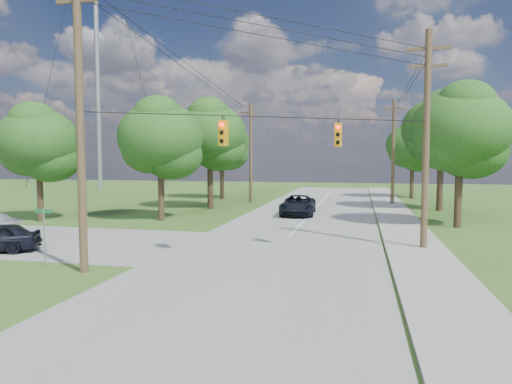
% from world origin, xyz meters
% --- Properties ---
extents(ground, '(140.00, 140.00, 0.00)m').
position_xyz_m(ground, '(0.00, 0.00, 0.00)').
color(ground, '#3B591D').
rests_on(ground, ground).
extents(main_road, '(10.00, 100.00, 0.03)m').
position_xyz_m(main_road, '(2.00, 5.00, 0.01)').
color(main_road, gray).
rests_on(main_road, ground).
extents(sidewalk_east, '(2.60, 100.00, 0.12)m').
position_xyz_m(sidewalk_east, '(8.70, 5.00, 0.06)').
color(sidewalk_east, '#98968E').
rests_on(sidewalk_east, ground).
extents(pole_sw, '(2.00, 0.32, 12.00)m').
position_xyz_m(pole_sw, '(-4.60, 0.40, 6.23)').
color(pole_sw, brown).
rests_on(pole_sw, ground).
extents(pole_ne, '(2.00, 0.32, 10.50)m').
position_xyz_m(pole_ne, '(8.90, 8.00, 5.47)').
color(pole_ne, brown).
rests_on(pole_ne, ground).
extents(pole_north_e, '(2.00, 0.32, 10.00)m').
position_xyz_m(pole_north_e, '(8.90, 30.00, 5.13)').
color(pole_north_e, brown).
rests_on(pole_north_e, ground).
extents(pole_north_w, '(2.00, 0.32, 10.00)m').
position_xyz_m(pole_north_w, '(-5.00, 30.00, 5.13)').
color(pole_north_w, brown).
rests_on(pole_north_w, ground).
extents(power_lines, '(13.93, 29.62, 4.93)m').
position_xyz_m(power_lines, '(1.50, 11.54, 9.15)').
color(power_lines, black).
rests_on(power_lines, ground).
extents(traffic_signals, '(4.91, 3.27, 1.05)m').
position_xyz_m(traffic_signals, '(2.55, 4.43, 5.50)').
color(traffic_signals, orange).
rests_on(traffic_signals, ground).
extents(radio_mast, '(0.70, 0.70, 45.00)m').
position_xyz_m(radio_mast, '(-32.00, 46.00, 22.50)').
color(radio_mast, '#919597').
rests_on(radio_mast, ground).
extents(tree_w_near, '(6.00, 6.00, 8.40)m').
position_xyz_m(tree_w_near, '(-8.00, 15.00, 5.92)').
color(tree_w_near, '#443022').
rests_on(tree_w_near, ground).
extents(tree_w_mid, '(6.40, 6.40, 9.22)m').
position_xyz_m(tree_w_mid, '(-7.00, 23.00, 6.58)').
color(tree_w_mid, '#443022').
rests_on(tree_w_mid, ground).
extents(tree_w_far, '(6.00, 6.00, 8.73)m').
position_xyz_m(tree_w_far, '(-9.00, 33.00, 6.25)').
color(tree_w_far, '#443022').
rests_on(tree_w_far, ground).
extents(tree_e_near, '(6.20, 6.20, 8.81)m').
position_xyz_m(tree_e_near, '(12.00, 16.00, 6.25)').
color(tree_e_near, '#443022').
rests_on(tree_e_near, ground).
extents(tree_e_mid, '(6.60, 6.60, 9.64)m').
position_xyz_m(tree_e_mid, '(12.50, 26.00, 6.91)').
color(tree_e_mid, '#443022').
rests_on(tree_e_mid, ground).
extents(tree_e_far, '(5.80, 5.80, 8.32)m').
position_xyz_m(tree_e_far, '(11.50, 38.00, 5.92)').
color(tree_e_far, '#443022').
rests_on(tree_e_far, ground).
extents(tree_cross_n, '(5.60, 5.60, 7.91)m').
position_xyz_m(tree_cross_n, '(-16.00, 12.50, 5.59)').
color(tree_cross_n, '#443022').
rests_on(tree_cross_n, ground).
extents(car_main_north, '(2.77, 5.61, 1.53)m').
position_xyz_m(car_main_north, '(1.16, 20.14, 0.79)').
color(car_main_north, black).
rests_on(car_main_north, main_road).
extents(street_name_sign, '(0.71, 0.13, 2.37)m').
position_xyz_m(street_name_sign, '(-6.79, 0.99, 1.53)').
color(street_name_sign, '#919597').
rests_on(street_name_sign, ground).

